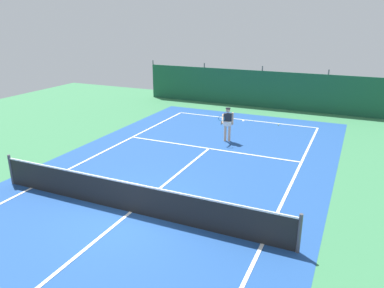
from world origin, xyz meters
name	(u,v)px	position (x,y,z in m)	size (l,w,h in m)	color
ground_plane	(131,212)	(0.00, 0.00, 0.00)	(36.00, 36.00, 0.00)	#387A4C
court_surface	(131,212)	(0.00, 0.00, 0.00)	(11.02, 26.60, 0.01)	#1E478C
tennis_net	(130,197)	(0.00, 0.00, 0.51)	(10.12, 0.10, 1.10)	black
back_fence	(262,96)	(0.00, 15.95, 0.67)	(16.30, 0.98, 2.70)	#195138
tennis_player	(227,122)	(0.38, 7.77, 0.96)	(0.57, 0.82, 1.64)	#D8AD8C
tennis_ball_near_player	(278,125)	(2.06, 11.54, 0.03)	(0.07, 0.07, 0.07)	#CCDB33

